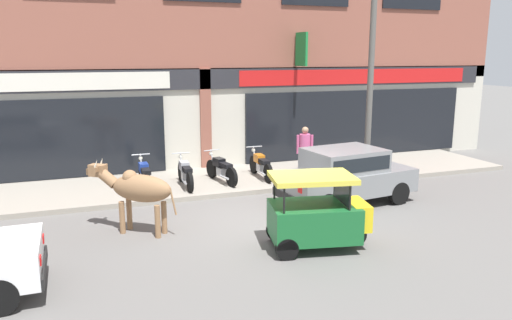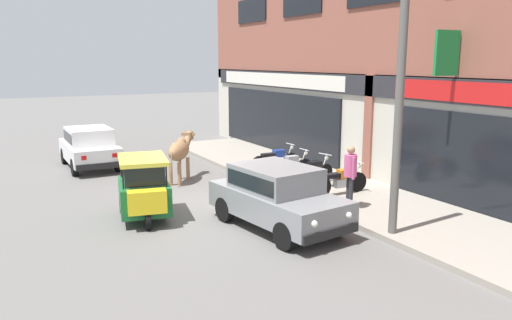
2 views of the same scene
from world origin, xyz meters
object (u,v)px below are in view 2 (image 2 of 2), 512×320
(car_0, at_px, (277,194))
(motorcycle_2, at_px, (311,172))
(motorcycle_0, at_px, (275,159))
(motorcycle_3, at_px, (340,181))
(motorcycle_1, at_px, (288,166))
(auto_rickshaw, at_px, (144,193))
(pedestrian, at_px, (350,170))
(car_1, at_px, (89,146))
(utility_pole, at_px, (400,100))
(cow, at_px, (180,151))

(car_0, bearing_deg, motorcycle_2, 133.23)
(motorcycle_0, xyz_separation_m, motorcycle_3, (3.50, 0.04, 0.00))
(car_0, bearing_deg, motorcycle_1, 144.64)
(auto_rickshaw, height_order, pedestrian, pedestrian)
(car_0, distance_m, pedestrian, 2.24)
(car_0, relative_size, motorcycle_2, 2.09)
(auto_rickshaw, relative_size, motorcycle_0, 1.17)
(auto_rickshaw, relative_size, motorcycle_1, 1.17)
(car_1, bearing_deg, utility_pole, 22.39)
(motorcycle_3, bearing_deg, motorcycle_1, -174.50)
(motorcycle_0, bearing_deg, motorcycle_1, -9.58)
(motorcycle_2, relative_size, pedestrian, 1.12)
(cow, bearing_deg, utility_pole, 17.49)
(cow, xyz_separation_m, utility_pole, (7.17, 2.26, 2.01))
(car_0, distance_m, motorcycle_2, 3.77)
(cow, distance_m, utility_pole, 7.78)
(cow, distance_m, pedestrian, 5.85)
(motorcycle_1, distance_m, motorcycle_2, 1.11)
(utility_pole, bearing_deg, car_1, -157.61)
(motorcycle_1, distance_m, utility_pole, 6.08)
(motorcycle_0, distance_m, motorcycle_3, 3.50)
(car_1, bearing_deg, motorcycle_3, 35.37)
(cow, height_order, utility_pole, utility_pole)
(auto_rickshaw, bearing_deg, cow, 147.23)
(utility_pole, bearing_deg, auto_rickshaw, -131.86)
(car_1, xyz_separation_m, auto_rickshaw, (6.81, 0.06, -0.15))
(cow, relative_size, motorcycle_3, 1.00)
(cow, height_order, pedestrian, pedestrian)
(car_1, distance_m, motorcycle_3, 9.34)
(motorcycle_3, height_order, utility_pole, utility_pole)
(motorcycle_2, height_order, pedestrian, pedestrian)
(motorcycle_1, bearing_deg, auto_rickshaw, -72.76)
(auto_rickshaw, distance_m, motorcycle_1, 5.36)
(utility_pole, bearing_deg, motorcycle_1, 172.15)
(auto_rickshaw, height_order, motorcycle_3, auto_rickshaw)
(motorcycle_0, distance_m, utility_pole, 7.13)
(cow, height_order, motorcycle_3, cow)
(car_0, height_order, pedestrian, pedestrian)
(pedestrian, bearing_deg, motorcycle_1, 173.68)
(car_0, bearing_deg, utility_pole, 45.63)
(cow, bearing_deg, motorcycle_3, 38.65)
(auto_rickshaw, distance_m, utility_pole, 6.31)
(auto_rickshaw, height_order, utility_pole, utility_pole)
(motorcycle_1, bearing_deg, motorcycle_3, 5.50)
(motorcycle_0, bearing_deg, car_0, -30.26)
(motorcycle_0, relative_size, motorcycle_3, 1.00)
(motorcycle_3, bearing_deg, pedestrian, -27.97)
(car_1, distance_m, utility_pole, 11.80)
(car_1, relative_size, pedestrian, 2.27)
(cow, distance_m, car_1, 4.16)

